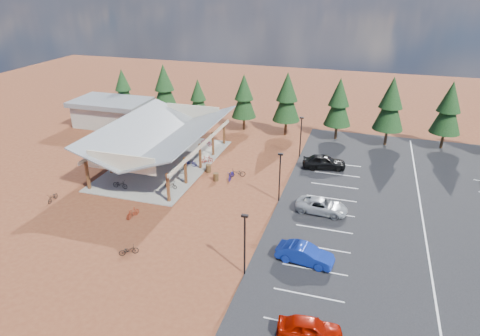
% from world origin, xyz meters
% --- Properties ---
extents(ground, '(140.00, 140.00, 0.00)m').
position_xyz_m(ground, '(0.00, 0.00, 0.00)').
color(ground, '#632C1A').
rests_on(ground, ground).
extents(asphalt_lot, '(27.00, 44.00, 0.04)m').
position_xyz_m(asphalt_lot, '(18.50, 3.00, 0.02)').
color(asphalt_lot, black).
rests_on(asphalt_lot, ground).
extents(concrete_pad, '(10.60, 18.60, 0.10)m').
position_xyz_m(concrete_pad, '(-10.00, 7.00, 0.05)').
color(concrete_pad, gray).
rests_on(concrete_pad, ground).
extents(bike_pavilion, '(11.65, 19.40, 4.97)m').
position_xyz_m(bike_pavilion, '(-10.00, 7.00, 3.82)').
color(bike_pavilion, '#5D2D1A').
rests_on(bike_pavilion, concrete_pad).
extents(outbuilding, '(11.00, 7.00, 3.90)m').
position_xyz_m(outbuilding, '(-24.00, 18.00, 2.03)').
color(outbuilding, '#ADA593').
rests_on(outbuilding, ground).
extents(lamp_post_0, '(0.50, 0.25, 5.14)m').
position_xyz_m(lamp_post_0, '(5.00, -10.00, 2.98)').
color(lamp_post_0, black).
rests_on(lamp_post_0, ground).
extents(lamp_post_1, '(0.50, 0.25, 5.14)m').
position_xyz_m(lamp_post_1, '(5.00, 2.00, 2.98)').
color(lamp_post_1, black).
rests_on(lamp_post_1, ground).
extents(lamp_post_2, '(0.50, 0.25, 5.14)m').
position_xyz_m(lamp_post_2, '(5.00, 14.00, 2.98)').
color(lamp_post_2, black).
rests_on(lamp_post_2, ground).
extents(trash_bin_0, '(0.60, 0.60, 0.90)m').
position_xyz_m(trash_bin_0, '(-2.60, 4.51, 0.45)').
color(trash_bin_0, '#473119').
rests_on(trash_bin_0, ground).
extents(trash_bin_1, '(0.60, 0.60, 0.90)m').
position_xyz_m(trash_bin_1, '(-4.19, 6.40, 0.45)').
color(trash_bin_1, '#473119').
rests_on(trash_bin_1, ground).
extents(pine_0, '(3.23, 3.23, 7.52)m').
position_xyz_m(pine_0, '(-24.63, 22.70, 4.59)').
color(pine_0, '#382314').
rests_on(pine_0, ground).
extents(pine_1, '(3.78, 3.78, 8.81)m').
position_xyz_m(pine_1, '(-17.05, 21.95, 5.38)').
color(pine_1, '#382314').
rests_on(pine_1, ground).
extents(pine_2, '(3.02, 3.02, 7.03)m').
position_xyz_m(pine_2, '(-11.52, 21.61, 4.29)').
color(pine_2, '#382314').
rests_on(pine_2, ground).
extents(pine_3, '(3.50, 3.50, 8.16)m').
position_xyz_m(pine_3, '(-4.55, 21.73, 4.98)').
color(pine_3, '#382314').
rests_on(pine_3, ground).
extents(pine_4, '(3.81, 3.81, 8.89)m').
position_xyz_m(pine_4, '(1.68, 21.43, 5.43)').
color(pine_4, '#382314').
rests_on(pine_4, ground).
extents(pine_5, '(3.64, 3.64, 8.48)m').
position_xyz_m(pine_5, '(8.63, 21.82, 5.18)').
color(pine_5, '#382314').
rests_on(pine_5, ground).
extents(pine_6, '(3.92, 3.92, 9.14)m').
position_xyz_m(pine_6, '(15.16, 21.48, 5.58)').
color(pine_6, '#382314').
rests_on(pine_6, ground).
extents(pine_7, '(3.79, 3.79, 8.82)m').
position_xyz_m(pine_7, '(22.16, 22.38, 5.39)').
color(pine_7, '#382314').
rests_on(pine_7, ground).
extents(bike_0, '(1.76, 0.69, 0.91)m').
position_xyz_m(bike_0, '(-11.53, -0.36, 0.56)').
color(bike_0, black).
rests_on(bike_0, concrete_pad).
extents(bike_1, '(1.56, 0.78, 0.90)m').
position_xyz_m(bike_1, '(-11.33, 4.71, 0.55)').
color(bike_1, gray).
rests_on(bike_1, concrete_pad).
extents(bike_2, '(1.85, 0.81, 0.94)m').
position_xyz_m(bike_2, '(-10.93, 10.53, 0.57)').
color(bike_2, '#153B98').
rests_on(bike_2, concrete_pad).
extents(bike_3, '(1.51, 0.44, 0.90)m').
position_xyz_m(bike_3, '(-11.88, 14.80, 0.55)').
color(bike_3, maroon).
rests_on(bike_3, concrete_pad).
extents(bike_4, '(1.59, 0.80, 0.80)m').
position_xyz_m(bike_4, '(-6.46, 1.23, 0.50)').
color(bike_4, black).
rests_on(bike_4, concrete_pad).
extents(bike_5, '(1.85, 0.62, 1.10)m').
position_xyz_m(bike_5, '(-7.18, 4.90, 0.65)').
color(bike_5, '#95999C').
rests_on(bike_5, concrete_pad).
extents(bike_6, '(1.72, 0.65, 0.89)m').
position_xyz_m(bike_6, '(-6.80, 7.11, 0.55)').
color(bike_6, navy).
rests_on(bike_6, concrete_pad).
extents(bike_7, '(1.80, 0.94, 1.04)m').
position_xyz_m(bike_7, '(-7.34, 13.84, 0.62)').
color(bike_7, maroon).
rests_on(bike_7, concrete_pad).
extents(bike_8, '(0.83, 1.75, 0.88)m').
position_xyz_m(bike_8, '(-16.50, -4.70, 0.44)').
color(bike_8, black).
rests_on(bike_8, ground).
extents(bike_11, '(0.82, 1.66, 0.96)m').
position_xyz_m(bike_11, '(-7.29, -5.12, 0.48)').
color(bike_11, maroon).
rests_on(bike_11, ground).
extents(bike_12, '(1.60, 1.38, 0.83)m').
position_xyz_m(bike_12, '(-4.61, -10.40, 0.42)').
color(bike_12, black).
rests_on(bike_12, ground).
extents(bike_14, '(0.73, 1.90, 0.99)m').
position_xyz_m(bike_14, '(-1.11, 5.39, 0.49)').
color(bike_14, '#0E0C7F').
rests_on(bike_14, ground).
extents(bike_15, '(1.57, 1.45, 1.00)m').
position_xyz_m(bike_15, '(-5.27, 8.56, 0.50)').
color(bike_15, maroon).
rests_on(bike_15, ground).
extents(bike_16, '(1.96, 1.33, 0.97)m').
position_xyz_m(bike_16, '(-0.65, 6.12, 0.49)').
color(bike_16, black).
rests_on(bike_16, ground).
extents(car_0, '(4.19, 2.10, 1.37)m').
position_xyz_m(car_0, '(10.62, -14.78, 0.73)').
color(car_0, '#980E01').
rests_on(car_0, asphalt_lot).
extents(car_1, '(4.65, 2.10, 1.48)m').
position_xyz_m(car_1, '(9.10, -7.27, 0.78)').
color(car_1, navy).
rests_on(car_1, asphalt_lot).
extents(car_2, '(4.99, 2.56, 1.35)m').
position_xyz_m(car_2, '(9.37, 0.94, 0.71)').
color(car_2, '#9FA2A6').
rests_on(car_2, asphalt_lot).
extents(car_4, '(5.21, 2.91, 1.68)m').
position_xyz_m(car_4, '(8.32, 11.25, 0.88)').
color(car_4, black).
rests_on(car_4, asphalt_lot).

